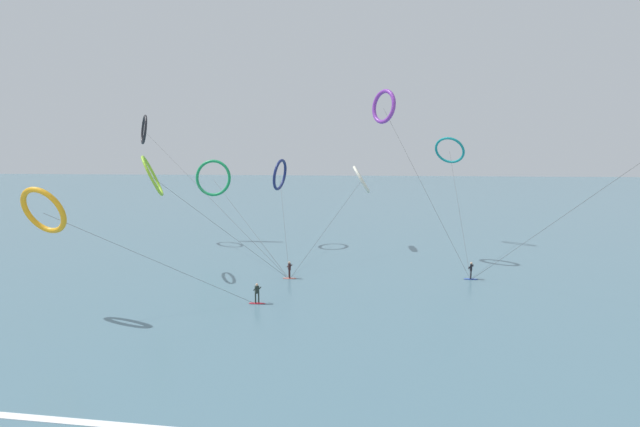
{
  "coord_description": "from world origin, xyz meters",
  "views": [
    {
      "loc": [
        2.87,
        -12.86,
        12.79
      ],
      "look_at": [
        0.0,
        19.46,
        8.36
      ],
      "focal_mm": 27.53,
      "sensor_mm": 36.0,
      "label": 1
    }
  ],
  "objects_px": {
    "kite_navy": "(280,175)",
    "kite_amber": "(44,211)",
    "kite_teal": "(450,150)",
    "surfer_crimson": "(257,295)",
    "kite_ivory": "(361,180)",
    "surfer_coral": "(289,271)",
    "kite_violet": "(384,107)",
    "surfer_cobalt": "(471,272)",
    "kite_lime": "(153,176)",
    "kite_charcoal": "(144,130)",
    "kite_emerald": "(213,178)"
  },
  "relations": [
    {
      "from": "kite_teal",
      "to": "surfer_crimson",
      "type": "bearing_deg",
      "value": 83.86
    },
    {
      "from": "kite_violet",
      "to": "kite_navy",
      "type": "xyz_separation_m",
      "value": [
        -12.81,
        6.57,
        -7.94
      ]
    },
    {
      "from": "kite_ivory",
      "to": "kite_emerald",
      "type": "relative_size",
      "value": 0.92
    },
    {
      "from": "kite_lime",
      "to": "kite_teal",
      "type": "bearing_deg",
      "value": -77.7
    },
    {
      "from": "surfer_coral",
      "to": "kite_amber",
      "type": "bearing_deg",
      "value": 103.9
    },
    {
      "from": "surfer_coral",
      "to": "kite_lime",
      "type": "distance_m",
      "value": 16.25
    },
    {
      "from": "surfer_crimson",
      "to": "kite_emerald",
      "type": "height_order",
      "value": "kite_emerald"
    },
    {
      "from": "surfer_cobalt",
      "to": "kite_violet",
      "type": "height_order",
      "value": "kite_violet"
    },
    {
      "from": "kite_teal",
      "to": "kite_amber",
      "type": "relative_size",
      "value": 1.27
    },
    {
      "from": "kite_amber",
      "to": "kite_emerald",
      "type": "distance_m",
      "value": 31.22
    },
    {
      "from": "kite_amber",
      "to": "kite_navy",
      "type": "relative_size",
      "value": 0.91
    },
    {
      "from": "kite_teal",
      "to": "kite_ivory",
      "type": "distance_m",
      "value": 12.95
    },
    {
      "from": "kite_teal",
      "to": "kite_ivory",
      "type": "bearing_deg",
      "value": 51.01
    },
    {
      "from": "kite_teal",
      "to": "surfer_cobalt",
      "type": "bearing_deg",
      "value": 116.45
    },
    {
      "from": "kite_violet",
      "to": "kite_navy",
      "type": "height_order",
      "value": "kite_violet"
    },
    {
      "from": "kite_charcoal",
      "to": "surfer_cobalt",
      "type": "bearing_deg",
      "value": 37.86
    },
    {
      "from": "surfer_cobalt",
      "to": "kite_navy",
      "type": "relative_size",
      "value": 0.09
    },
    {
      "from": "kite_teal",
      "to": "kite_navy",
      "type": "xyz_separation_m",
      "value": [
        -21.94,
        -4.2,
        -3.08
      ]
    },
    {
      "from": "surfer_crimson",
      "to": "kite_emerald",
      "type": "distance_m",
      "value": 29.91
    },
    {
      "from": "kite_charcoal",
      "to": "kite_navy",
      "type": "relative_size",
      "value": 1.25
    },
    {
      "from": "surfer_cobalt",
      "to": "surfer_coral",
      "type": "relative_size",
      "value": 1.0
    },
    {
      "from": "kite_navy",
      "to": "kite_amber",
      "type": "bearing_deg",
      "value": -12.28
    },
    {
      "from": "surfer_coral",
      "to": "kite_violet",
      "type": "relative_size",
      "value": 0.09
    },
    {
      "from": "kite_charcoal",
      "to": "kite_violet",
      "type": "height_order",
      "value": "kite_violet"
    },
    {
      "from": "surfer_crimson",
      "to": "kite_amber",
      "type": "distance_m",
      "value": 17.01
    },
    {
      "from": "surfer_coral",
      "to": "surfer_crimson",
      "type": "height_order",
      "value": "same"
    },
    {
      "from": "surfer_coral",
      "to": "surfer_crimson",
      "type": "distance_m",
      "value": 7.99
    },
    {
      "from": "kite_charcoal",
      "to": "kite_amber",
      "type": "bearing_deg",
      "value": -20.08
    },
    {
      "from": "kite_charcoal",
      "to": "kite_violet",
      "type": "relative_size",
      "value": 1.2
    },
    {
      "from": "kite_violet",
      "to": "surfer_coral",
      "type": "bearing_deg",
      "value": -81.18
    },
    {
      "from": "kite_violet",
      "to": "surfer_crimson",
      "type": "bearing_deg",
      "value": -68.85
    },
    {
      "from": "kite_teal",
      "to": "kite_emerald",
      "type": "bearing_deg",
      "value": 32.16
    },
    {
      "from": "kite_charcoal",
      "to": "kite_lime",
      "type": "bearing_deg",
      "value": -4.32
    },
    {
      "from": "surfer_coral",
      "to": "kite_violet",
      "type": "distance_m",
      "value": 21.05
    },
    {
      "from": "surfer_coral",
      "to": "kite_amber",
      "type": "xyz_separation_m",
      "value": [
        -16.09,
        -12.5,
        7.36
      ]
    },
    {
      "from": "kite_lime",
      "to": "kite_amber",
      "type": "xyz_separation_m",
      "value": [
        -2.65,
        -12.76,
        -1.77
      ]
    },
    {
      "from": "surfer_cobalt",
      "to": "kite_ivory",
      "type": "relative_size",
      "value": 0.1
    },
    {
      "from": "kite_teal",
      "to": "kite_ivory",
      "type": "relative_size",
      "value": 1.2
    },
    {
      "from": "surfer_crimson",
      "to": "kite_emerald",
      "type": "xyz_separation_m",
      "value": [
        -11.64,
        26.43,
        7.78
      ]
    },
    {
      "from": "surfer_cobalt",
      "to": "kite_teal",
      "type": "xyz_separation_m",
      "value": [
        0.82,
        19.11,
        11.47
      ]
    },
    {
      "from": "kite_lime",
      "to": "kite_amber",
      "type": "distance_m",
      "value": 13.15
    },
    {
      "from": "surfer_coral",
      "to": "kite_amber",
      "type": "height_order",
      "value": "kite_amber"
    },
    {
      "from": "kite_teal",
      "to": "kite_violet",
      "type": "distance_m",
      "value": 14.94
    },
    {
      "from": "surfer_crimson",
      "to": "kite_ivory",
      "type": "height_order",
      "value": "kite_ivory"
    },
    {
      "from": "surfer_coral",
      "to": "kite_amber",
      "type": "relative_size",
      "value": 0.1
    },
    {
      "from": "surfer_cobalt",
      "to": "surfer_crimson",
      "type": "relative_size",
      "value": 1.0
    },
    {
      "from": "kite_teal",
      "to": "kite_violet",
      "type": "bearing_deg",
      "value": 78.63
    },
    {
      "from": "surfer_cobalt",
      "to": "kite_violet",
      "type": "distance_m",
      "value": 20.14
    },
    {
      "from": "surfer_cobalt",
      "to": "kite_emerald",
      "type": "relative_size",
      "value": 0.09
    },
    {
      "from": "kite_charcoal",
      "to": "kite_teal",
      "type": "bearing_deg",
      "value": 64.72
    }
  ]
}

